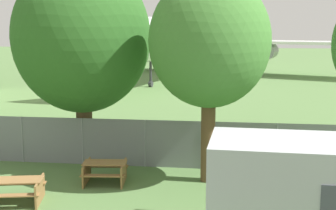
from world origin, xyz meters
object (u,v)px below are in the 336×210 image
tree_left_of_cabin (209,42)px  picnic_bench_open_grass (105,170)px  picnic_bench_near_cabin (14,188)px  tree_far_right (82,38)px  portable_cabin (301,191)px  airplane (196,37)px

tree_left_of_cabin → picnic_bench_open_grass: bearing=-169.1°
picnic_bench_near_cabin → tree_left_of_cabin: size_ratio=0.27×
picnic_bench_near_cabin → tree_far_right: size_ratio=0.25×
portable_cabin → tree_far_right: size_ratio=0.59×
picnic_bench_near_cabin → picnic_bench_open_grass: (2.33, 2.24, -0.01)m
airplane → tree_far_right: (-1.82, -37.37, 0.71)m
picnic_bench_open_grass → tree_far_right: tree_far_right is taller
tree_far_right → picnic_bench_near_cabin: bearing=-99.6°
airplane → tree_far_right: 37.42m
portable_cabin → picnic_bench_open_grass: (-6.21, 3.76, -0.86)m
picnic_bench_open_grass → tree_far_right: (-1.52, 2.53, 4.60)m
portable_cabin → picnic_bench_near_cabin: bearing=172.4°
picnic_bench_open_grass → portable_cabin: bearing=-31.2°
tree_left_of_cabin → airplane: bearing=94.8°
picnic_bench_near_cabin → picnic_bench_open_grass: bearing=44.0°
picnic_bench_near_cabin → tree_left_of_cabin: bearing=26.3°
airplane → portable_cabin: bearing=21.6°
portable_cabin → tree_left_of_cabin: 6.32m
portable_cabin → airplane: bearing=100.1°
tree_left_of_cabin → tree_far_right: bearing=160.2°
picnic_bench_open_grass → tree_left_of_cabin: size_ratio=0.23×
picnic_bench_near_cabin → tree_far_right: 6.67m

